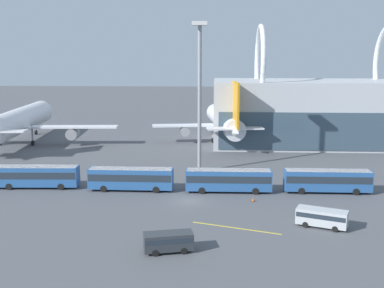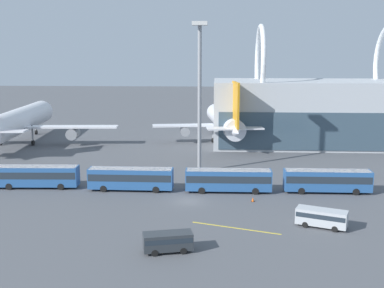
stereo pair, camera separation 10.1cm
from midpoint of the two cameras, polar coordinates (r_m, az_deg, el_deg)
name	(u,v)px [view 2 (the right image)]	position (r m, az deg, el deg)	size (l,w,h in m)	color
ground_plane	(189,201)	(67.56, -0.29, -6.77)	(440.00, 440.00, 0.00)	#515459
airliner_at_gate_near	(17,122)	(113.84, -20.01, 2.46)	(45.02, 42.21, 14.18)	white
airliner_at_gate_far	(225,121)	(110.17, 3.95, 2.73)	(33.15, 35.75, 14.59)	silver
shuttle_bus_0	(37,175)	(77.11, -17.89, -3.54)	(12.73, 3.06, 3.37)	#285693
shuttle_bus_1	(131,178)	(72.64, -7.23, -3.96)	(12.66, 2.69, 3.37)	#285693
shuttle_bus_2	(228,179)	(71.44, 4.37, -4.16)	(12.66, 2.69, 3.37)	#285693
shuttle_bus_3	(327,180)	(73.73, 15.79, -4.07)	(12.65, 2.64, 3.37)	#285693
service_van_foreground	(322,217)	(59.58, 15.15, -8.32)	(6.20, 4.05, 2.19)	#B2B7BC
service_van_crossing	(168,241)	(50.97, -2.82, -11.37)	(5.41, 3.06, 2.06)	#2D3338
floodlight_mast	(200,80)	(81.26, 0.94, 7.64)	(2.51, 2.51, 25.34)	gray
lane_stripe_0	(15,184)	(80.80, -20.21, -4.48)	(7.50, 0.25, 0.01)	yellow
lane_stripe_1	(236,228)	(57.92, 5.24, -9.89)	(10.92, 0.25, 0.01)	yellow
traffic_cone_0	(253,199)	(67.79, 7.27, -6.53)	(0.48, 0.48, 0.62)	black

